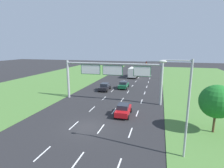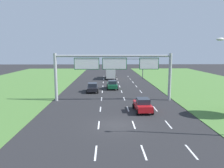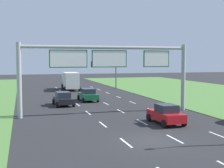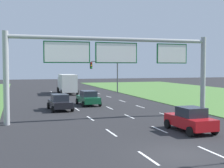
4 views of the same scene
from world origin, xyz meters
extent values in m
plane|color=#262628|center=(0.00, 0.00, 0.00)|extent=(200.00, 200.00, 0.00)
cube|color=#4C7A38|center=(-21.00, 10.00, 0.03)|extent=(24.00, 120.00, 0.06)
cube|color=white|center=(-1.75, -6.00, 0.00)|extent=(0.14, 2.40, 0.01)
cube|color=white|center=(-1.75, 0.00, 0.00)|extent=(0.14, 2.40, 0.01)
cube|color=white|center=(-1.75, 6.00, 0.00)|extent=(0.14, 2.40, 0.01)
cube|color=white|center=(-1.75, 12.00, 0.00)|extent=(0.14, 2.40, 0.01)
cube|color=white|center=(-1.75, 18.00, 0.00)|extent=(0.14, 2.40, 0.01)
cube|color=white|center=(-1.75, 24.00, 0.00)|extent=(0.14, 2.40, 0.01)
cube|color=white|center=(-1.75, 30.00, 0.00)|extent=(0.14, 2.40, 0.01)
cube|color=white|center=(-1.75, 36.00, 0.00)|extent=(0.14, 2.40, 0.01)
cube|color=white|center=(-1.75, 42.00, 0.00)|extent=(0.14, 2.40, 0.01)
cube|color=white|center=(1.75, -6.00, 0.00)|extent=(0.14, 2.40, 0.01)
cube|color=white|center=(1.75, 0.00, 0.00)|extent=(0.14, 2.40, 0.01)
cube|color=white|center=(1.75, 6.00, 0.00)|extent=(0.14, 2.40, 0.01)
cube|color=white|center=(1.75, 12.00, 0.00)|extent=(0.14, 2.40, 0.01)
cube|color=white|center=(1.75, 18.00, 0.00)|extent=(0.14, 2.40, 0.01)
cube|color=white|center=(1.75, 24.00, 0.00)|extent=(0.14, 2.40, 0.01)
cube|color=white|center=(1.75, 30.00, 0.00)|extent=(0.14, 2.40, 0.01)
cube|color=white|center=(1.75, 36.00, 0.00)|extent=(0.14, 2.40, 0.01)
cube|color=white|center=(1.75, 42.00, 0.00)|extent=(0.14, 2.40, 0.01)
cube|color=white|center=(5.25, -6.00, 0.00)|extent=(0.14, 2.40, 0.01)
cube|color=white|center=(5.25, 0.00, 0.00)|extent=(0.14, 2.40, 0.01)
cube|color=white|center=(5.25, 6.00, 0.00)|extent=(0.14, 2.40, 0.01)
cube|color=white|center=(5.25, 12.00, 0.00)|extent=(0.14, 2.40, 0.01)
cube|color=white|center=(5.25, 18.00, 0.00)|extent=(0.14, 2.40, 0.01)
cube|color=white|center=(5.25, 24.00, 0.00)|extent=(0.14, 2.40, 0.01)
cube|color=white|center=(5.25, 30.00, 0.00)|extent=(0.14, 2.40, 0.01)
cube|color=white|center=(5.25, 36.00, 0.00)|extent=(0.14, 2.40, 0.01)
cube|color=white|center=(5.25, 42.00, 0.00)|extent=(0.14, 2.40, 0.01)
cube|color=black|center=(-3.51, 17.86, 0.63)|extent=(2.00, 4.19, 0.63)
cube|color=#232833|center=(-3.51, 17.93, 1.27)|extent=(1.63, 1.97, 0.66)
cylinder|color=black|center=(-4.50, 19.33, 0.32)|extent=(0.25, 0.65, 0.64)
cylinder|color=black|center=(-2.64, 19.41, 0.32)|extent=(0.25, 0.65, 0.64)
cylinder|color=black|center=(-4.38, 16.32, 0.32)|extent=(0.25, 0.65, 0.64)
cylinder|color=black|center=(-2.51, 16.40, 0.32)|extent=(0.25, 0.65, 0.64)
cube|color=#145633|center=(0.12, 21.03, 0.66)|extent=(1.93, 4.33, 0.68)
cube|color=#232833|center=(0.13, 20.86, 1.33)|extent=(1.59, 2.12, 0.65)
cylinder|color=black|center=(-0.85, 22.61, 0.32)|extent=(0.23, 0.64, 0.64)
cylinder|color=black|center=(1.03, 22.65, 0.32)|extent=(0.23, 0.64, 0.64)
cylinder|color=black|center=(-0.78, 19.41, 0.32)|extent=(0.23, 0.64, 0.64)
cylinder|color=black|center=(1.10, 19.46, 0.32)|extent=(0.23, 0.64, 0.64)
cube|color=red|center=(3.42, 4.83, 0.67)|extent=(1.88, 4.00, 0.71)
cube|color=#232833|center=(3.43, 4.68, 1.34)|extent=(1.52, 1.78, 0.64)
cylinder|color=black|center=(2.48, 6.22, 0.32)|extent=(0.24, 0.65, 0.64)
cylinder|color=black|center=(4.28, 6.28, 0.32)|extent=(0.24, 0.65, 0.64)
cylinder|color=black|center=(2.57, 3.38, 0.32)|extent=(0.24, 0.65, 0.64)
cylinder|color=black|center=(4.36, 3.43, 0.32)|extent=(0.24, 0.65, 0.64)
cube|color=silver|center=(0.30, 39.68, 1.55)|extent=(2.27, 2.18, 2.20)
cube|color=silver|center=(0.16, 35.79, 1.80)|extent=(2.55, 5.47, 2.70)
cylinder|color=black|center=(-0.81, 40.22, 0.45)|extent=(0.31, 0.91, 0.90)
cylinder|color=black|center=(1.45, 40.14, 0.45)|extent=(0.31, 0.91, 0.90)
cylinder|color=black|center=(-0.97, 37.93, 0.45)|extent=(0.31, 0.91, 0.90)
cylinder|color=black|center=(1.45, 37.84, 0.45)|extent=(0.31, 0.91, 0.90)
cylinder|color=black|center=(-1.12, 33.74, 0.45)|extent=(0.31, 0.91, 0.90)
cylinder|color=black|center=(1.30, 33.65, 0.45)|extent=(0.31, 0.91, 0.90)
cylinder|color=#9EA0A5|center=(-8.40, 10.89, 3.50)|extent=(0.44, 0.44, 7.00)
cylinder|color=#9EA0A5|center=(8.40, 10.89, 3.50)|extent=(0.44, 0.44, 7.00)
cylinder|color=#9EA0A5|center=(0.00, 10.89, 6.60)|extent=(16.80, 0.32, 0.32)
cube|color=#0C5B28|center=(-3.85, 10.89, 5.49)|extent=(3.64, 0.12, 1.70)
cube|color=white|center=(-3.85, 10.83, 5.49)|extent=(3.48, 0.01, 1.54)
cube|color=#0C5B28|center=(0.20, 10.89, 5.49)|extent=(3.56, 0.12, 1.70)
cube|color=white|center=(0.20, 10.83, 5.49)|extent=(3.40, 0.01, 1.54)
cube|color=#0C5B28|center=(5.25, 10.89, 5.49)|extent=(2.83, 0.12, 1.70)
cube|color=white|center=(5.25, 10.83, 5.49)|extent=(2.67, 0.01, 1.54)
cylinder|color=#47494F|center=(8.49, 35.78, 2.80)|extent=(0.20, 0.20, 5.60)
cylinder|color=#47494F|center=(6.24, 35.78, 5.25)|extent=(4.50, 0.14, 0.14)
cube|color=black|center=(3.99, 35.78, 4.60)|extent=(0.32, 0.36, 1.10)
sphere|color=red|center=(3.99, 35.58, 4.97)|extent=(0.22, 0.22, 0.22)
sphere|color=orange|center=(3.99, 35.58, 4.60)|extent=(0.22, 0.22, 0.22)
sphere|color=green|center=(3.99, 35.58, 4.23)|extent=(0.22, 0.22, 0.22)
cylinder|color=#9EA0A5|center=(10.44, -3.19, 4.25)|extent=(0.18, 0.18, 8.50)
cylinder|color=#9EA0A5|center=(9.34, -3.19, 8.35)|extent=(2.20, 0.10, 0.10)
ellipsoid|color=silver|center=(8.24, -3.19, 8.25)|extent=(0.64, 0.32, 0.24)
cylinder|color=#513823|center=(14.17, 2.50, 1.13)|extent=(0.24, 0.24, 2.27)
sphere|color=#1D6E25|center=(14.17, 2.50, 3.63)|extent=(3.64, 3.64, 3.64)
camera|label=1|loc=(8.02, -17.91, 9.38)|focal=28.00mm
camera|label=2|loc=(-0.93, -20.92, 7.31)|focal=35.00mm
camera|label=3|loc=(-8.19, -18.84, 5.38)|focal=50.00mm
camera|label=4|loc=(-7.72, -13.45, 4.32)|focal=50.00mm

